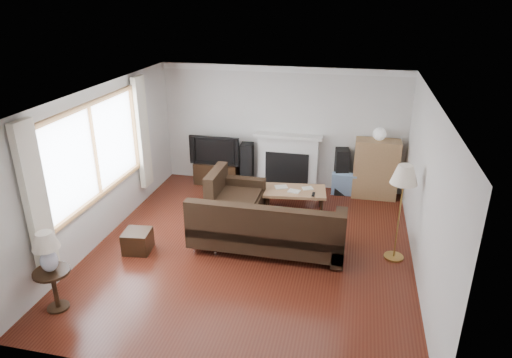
% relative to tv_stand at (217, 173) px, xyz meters
% --- Properties ---
extents(room, '(5.10, 5.60, 2.54)m').
position_rel_tv_stand_xyz_m(room, '(1.35, -2.50, 1.02)').
color(room, '#501D11').
rests_on(room, ground).
extents(window, '(0.12, 2.74, 1.54)m').
position_rel_tv_stand_xyz_m(window, '(-1.10, -2.70, 1.32)').
color(window, brown).
rests_on(window, room).
extents(curtain_near, '(0.10, 0.35, 2.10)m').
position_rel_tv_stand_xyz_m(curtain_near, '(-1.05, -4.22, 1.17)').
color(curtain_near, white).
rests_on(curtain_near, room).
extents(curtain_far, '(0.10, 0.35, 2.10)m').
position_rel_tv_stand_xyz_m(curtain_far, '(-1.05, -1.18, 1.17)').
color(curtain_far, white).
rests_on(curtain_far, room).
extents(fireplace, '(1.40, 0.26, 1.15)m').
position_rel_tv_stand_xyz_m(fireplace, '(1.50, 0.14, 0.34)').
color(fireplace, white).
rests_on(fireplace, room).
extents(tv_stand, '(0.93, 0.42, 0.46)m').
position_rel_tv_stand_xyz_m(tv_stand, '(0.00, 0.00, 0.00)').
color(tv_stand, black).
rests_on(tv_stand, ground).
extents(television, '(1.07, 0.14, 0.62)m').
position_rel_tv_stand_xyz_m(television, '(0.00, 0.00, 0.54)').
color(television, black).
rests_on(television, tv_stand).
extents(speaker_left, '(0.28, 0.32, 0.92)m').
position_rel_tv_stand_xyz_m(speaker_left, '(0.66, 0.05, 0.23)').
color(speaker_left, black).
rests_on(speaker_left, ground).
extents(speaker_right, '(0.31, 0.35, 0.95)m').
position_rel_tv_stand_xyz_m(speaker_right, '(2.62, 0.04, 0.24)').
color(speaker_right, black).
rests_on(speaker_right, ground).
extents(bookshelf, '(0.86, 0.41, 1.19)m').
position_rel_tv_stand_xyz_m(bookshelf, '(3.29, 0.02, 0.36)').
color(bookshelf, '#9A7247').
rests_on(bookshelf, ground).
extents(globe_lamp, '(0.25, 0.25, 0.25)m').
position_rel_tv_stand_xyz_m(globe_lamp, '(3.29, 0.02, 1.08)').
color(globe_lamp, white).
rests_on(globe_lamp, bookshelf).
extents(sectional_sofa, '(2.64, 1.93, 0.85)m').
position_rel_tv_stand_xyz_m(sectional_sofa, '(1.60, -2.44, 0.19)').
color(sectional_sofa, black).
rests_on(sectional_sofa, ground).
extents(coffee_table, '(1.21, 0.76, 0.45)m').
position_rel_tv_stand_xyz_m(coffee_table, '(1.82, -1.01, -0.01)').
color(coffee_table, '#A3754E').
rests_on(coffee_table, ground).
extents(footstool, '(0.46, 0.46, 0.35)m').
position_rel_tv_stand_xyz_m(footstool, '(-0.41, -2.95, -0.06)').
color(footstool, black).
rests_on(footstool, ground).
extents(floor_lamp, '(0.50, 0.50, 1.54)m').
position_rel_tv_stand_xyz_m(floor_lamp, '(3.57, -2.27, 0.54)').
color(floor_lamp, '#A97E3A').
rests_on(floor_lamp, ground).
extents(side_table, '(0.46, 0.46, 0.57)m').
position_rel_tv_stand_xyz_m(side_table, '(-0.80, -4.49, 0.05)').
color(side_table, black).
rests_on(side_table, ground).
extents(table_lamp, '(0.34, 0.34, 0.54)m').
position_rel_tv_stand_xyz_m(table_lamp, '(-0.80, -4.49, 0.61)').
color(table_lamp, silver).
rests_on(table_lamp, side_table).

